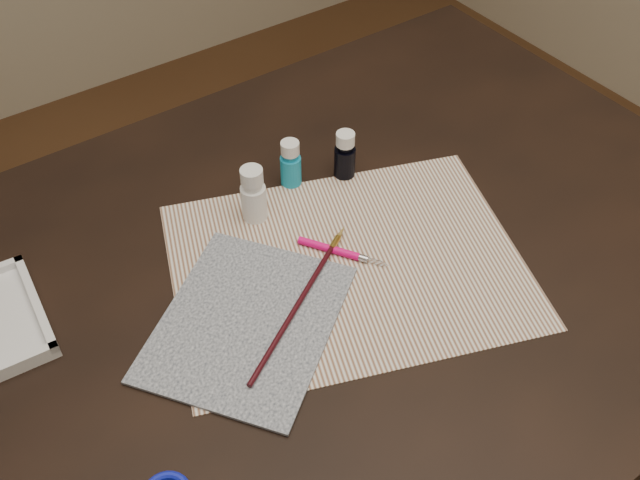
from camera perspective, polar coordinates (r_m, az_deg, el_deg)
table at (r=1.29m, az=0.00°, el=-13.27°), size 1.30×0.90×0.75m
paper at (r=0.99m, az=2.19°, el=-1.96°), size 0.57×0.51×0.00m
canvas at (r=0.92m, az=-5.83°, el=-6.56°), size 0.34×0.33×0.00m
paint_bottle_white at (r=1.03m, az=-5.36°, el=3.67°), size 0.05×0.05×0.09m
paint_bottle_cyan at (r=1.08m, az=-2.37°, el=6.14°), size 0.04×0.04×0.08m
paint_bottle_navy at (r=1.10m, az=2.00°, el=6.83°), size 0.04×0.04×0.08m
paintbrush at (r=0.93m, az=-1.47°, el=-4.65°), size 0.26×0.16×0.01m
craft_knife at (r=0.99m, az=1.88°, el=-1.01°), size 0.08×0.12×0.01m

